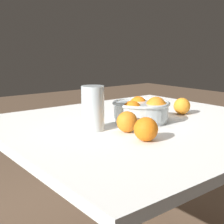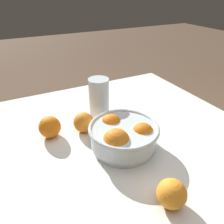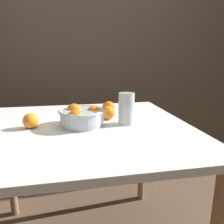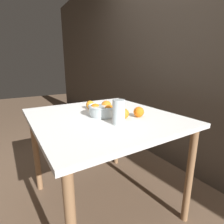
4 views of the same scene
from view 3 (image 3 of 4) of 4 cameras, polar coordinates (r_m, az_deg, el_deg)
The scene contains 7 objects.
back_wall at distance 2.04m, azimuth -10.26°, elevation 19.49°, with size 8.00×0.05×2.60m, color #4C4238.
dining_table at distance 1.11m, azimuth -8.04°, elevation -7.91°, with size 1.07×0.98×0.78m.
fruit_bowl at distance 1.07m, azimuth -7.96°, elevation -1.04°, with size 0.22×0.22×0.10m.
juice_glass at distance 1.08m, azimuth 3.77°, elevation 0.62°, with size 0.08×0.08×0.16m.
orange_loose_near_bowl at distance 1.28m, azimuth -0.91°, elevation 1.14°, with size 0.08×0.08×0.08m, color orange.
orange_loose_front at distance 1.17m, azimuth -1.03°, elevation -0.22°, with size 0.07×0.07×0.07m, color orange.
orange_loose_aside at distance 1.09m, azimuth -20.50°, elevation -2.16°, with size 0.07×0.07×0.07m, color orange.
Camera 3 is at (-0.04, -1.03, 1.10)m, focal length 35.00 mm.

